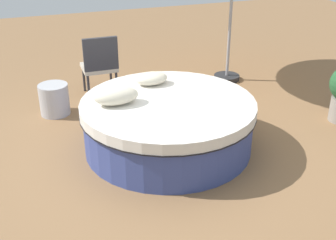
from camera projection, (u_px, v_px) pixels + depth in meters
name	position (u px, v px, depth m)	size (l,w,h in m)	color
ground_plane	(168.00, 147.00, 5.47)	(16.00, 16.00, 0.00)	olive
round_bed	(168.00, 124.00, 5.33)	(2.12, 2.12, 0.63)	#38478C
throw_pillow_0	(151.00, 78.00, 5.65)	(0.43, 0.29, 0.16)	beige
throw_pillow_1	(116.00, 96.00, 5.08)	(0.53, 0.31, 0.21)	beige
patio_chair	(100.00, 63.00, 6.67)	(0.52, 0.50, 0.98)	#333338
side_table	(54.00, 99.00, 6.24)	(0.42, 0.42, 0.45)	#B7B7BC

